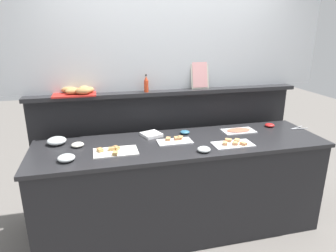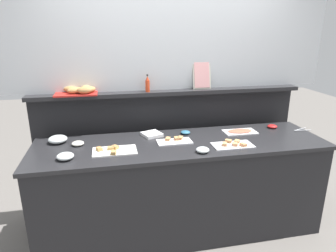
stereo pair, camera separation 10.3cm
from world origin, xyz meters
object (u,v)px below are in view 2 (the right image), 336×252
at_px(hot_sauce_bottle, 148,84).
at_px(condiment_bowl_dark, 78,143).
at_px(serving_tongs, 301,130).
at_px(napkin_stack, 152,134).
at_px(sandwich_platter_front, 175,141).
at_px(condiment_bowl_teal, 272,126).
at_px(sandwich_platter_rear, 114,150).
at_px(cold_cuts_platter, 240,132).
at_px(framed_picture, 202,75).
at_px(bread_basket, 80,91).
at_px(glass_bowl_medium, 203,150).
at_px(glass_bowl_small, 58,139).
at_px(condiment_bowl_red, 185,132).
at_px(glass_bowl_large, 65,157).
at_px(sandwich_platter_side, 233,145).

bearing_deg(hot_sauce_bottle, condiment_bowl_dark, -153.36).
xyz_separation_m(serving_tongs, napkin_stack, (-1.53, 0.15, 0.01)).
bearing_deg(condiment_bowl_dark, sandwich_platter_front, -5.87).
xyz_separation_m(condiment_bowl_teal, serving_tongs, (0.25, -0.13, -0.01)).
distance_m(condiment_bowl_teal, serving_tongs, 0.28).
bearing_deg(sandwich_platter_rear, cold_cuts_platter, 10.92).
xyz_separation_m(condiment_bowl_dark, hot_sauce_bottle, (0.69, 0.34, 0.45)).
relative_size(cold_cuts_platter, framed_picture, 1.12).
distance_m(sandwich_platter_front, condiment_bowl_dark, 0.87).
xyz_separation_m(sandwich_platter_front, bread_basket, (-0.84, 0.45, 0.42)).
bearing_deg(cold_cuts_platter, sandwich_platter_front, -169.91).
bearing_deg(glass_bowl_medium, glass_bowl_small, 158.53).
xyz_separation_m(glass_bowl_small, condiment_bowl_red, (1.21, -0.00, -0.01)).
height_order(cold_cuts_platter, glass_bowl_large, glass_bowl_large).
xyz_separation_m(napkin_stack, hot_sauce_bottle, (-0.00, 0.23, 0.45)).
bearing_deg(sandwich_platter_rear, glass_bowl_small, 147.44).
bearing_deg(sandwich_platter_rear, sandwich_platter_front, 11.96).
height_order(cold_cuts_platter, hot_sauce_bottle, hot_sauce_bottle).
bearing_deg(bread_basket, sandwich_platter_side, -25.99).
xyz_separation_m(glass_bowl_large, framed_picture, (1.34, 0.70, 0.51)).
distance_m(cold_cuts_platter, glass_bowl_small, 1.76).
distance_m(sandwich_platter_rear, framed_picture, 1.26).
distance_m(sandwich_platter_side, framed_picture, 0.87).
xyz_separation_m(serving_tongs, framed_picture, (-0.95, 0.43, 0.53)).
bearing_deg(framed_picture, hot_sauce_bottle, -174.19).
distance_m(sandwich_platter_rear, cold_cuts_platter, 1.29).
bearing_deg(condiment_bowl_red, framed_picture, 50.64).
relative_size(napkin_stack, framed_picture, 0.58).
distance_m(glass_bowl_medium, serving_tongs, 1.22).
bearing_deg(sandwich_platter_front, framed_picture, 50.83).
xyz_separation_m(condiment_bowl_teal, bread_basket, (-1.94, 0.26, 0.41)).
bearing_deg(cold_cuts_platter, glass_bowl_small, 177.71).
bearing_deg(serving_tongs, framed_picture, 155.52).
bearing_deg(serving_tongs, sandwich_platter_side, -163.21).
bearing_deg(glass_bowl_large, condiment_bowl_red, 19.90).
height_order(sandwich_platter_rear, cold_cuts_platter, sandwich_platter_rear).
relative_size(cold_cuts_platter, serving_tongs, 1.76).
bearing_deg(glass_bowl_small, sandwich_platter_rear, -32.56).
distance_m(glass_bowl_small, serving_tongs, 2.41).
xyz_separation_m(glass_bowl_medium, serving_tongs, (1.17, 0.35, -0.02)).
xyz_separation_m(condiment_bowl_red, serving_tongs, (1.20, -0.13, -0.01)).
bearing_deg(cold_cuts_platter, hot_sauce_bottle, 160.88).
bearing_deg(bread_basket, glass_bowl_medium, -35.93).
bearing_deg(hot_sauce_bottle, serving_tongs, -13.66).
bearing_deg(bread_basket, serving_tongs, -10.11).
bearing_deg(napkin_stack, condiment_bowl_teal, -0.71).
distance_m(sandwich_platter_front, napkin_stack, 0.27).
bearing_deg(bread_basket, hot_sauce_bottle, -1.61).
xyz_separation_m(cold_cuts_platter, condiment_bowl_teal, (0.39, 0.06, 0.01)).
relative_size(condiment_bowl_teal, hot_sauce_bottle, 0.57).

